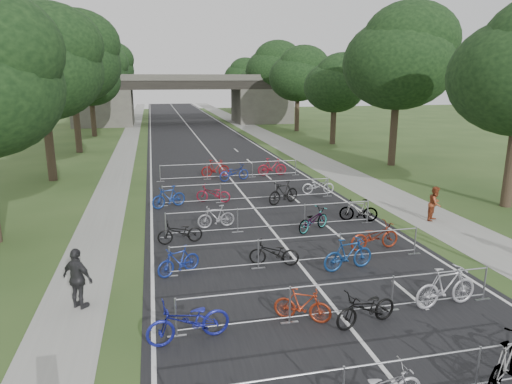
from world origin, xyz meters
TOP-DOWN VIEW (x-y plane):
  - road at (0.00, 50.00)m, footprint 11.00×140.00m
  - sidewalk_right at (8.00, 50.00)m, footprint 3.00×140.00m
  - sidewalk_left at (-7.50, 50.00)m, footprint 2.00×140.00m
  - lane_markings at (0.00, 50.00)m, footprint 0.12×140.00m
  - overpass_bridge at (0.00, 65.00)m, footprint 31.00×8.00m
  - tree_left_1 at (-11.39, 27.93)m, footprint 7.56×7.56m
  - tree_right_1 at (13.11, 27.93)m, footprint 8.18×8.18m
  - tree_left_2 at (-11.39, 39.93)m, footprint 8.40×8.40m
  - tree_right_2 at (13.11, 39.93)m, footprint 6.16×6.16m
  - tree_left_3 at (-11.39, 51.93)m, footprint 6.72×6.72m
  - tree_right_3 at (13.11, 51.93)m, footprint 7.17×7.17m
  - tree_left_4 at (-11.39, 63.93)m, footprint 7.56×7.56m
  - tree_right_4 at (13.11, 63.93)m, footprint 8.18×8.18m
  - tree_left_5 at (-11.39, 75.93)m, footprint 8.40×8.40m
  - tree_right_5 at (13.11, 75.93)m, footprint 6.16×6.16m
  - tree_left_6 at (-11.39, 87.93)m, footprint 6.72×6.72m
  - tree_right_6 at (13.11, 87.93)m, footprint 7.17×7.17m
  - barrier_row_1 at (0.00, 3.60)m, footprint 9.70×0.08m
  - barrier_row_2 at (0.00, 7.20)m, footprint 9.70×0.08m
  - barrier_row_3 at (0.00, 11.00)m, footprint 9.70×0.08m
  - barrier_row_4 at (0.00, 15.00)m, footprint 9.70×0.08m
  - barrier_row_5 at (0.00, 20.00)m, footprint 9.70×0.08m
  - barrier_row_6 at (0.00, 26.00)m, footprint 9.70×0.08m
  - bike_6 at (2.31, 3.65)m, footprint 2.00×1.44m
  - bike_8 at (-4.30, 6.90)m, footprint 2.26×1.10m
  - bike_9 at (-1.16, 7.23)m, footprint 1.64×1.19m
  - bike_10 at (0.45, 6.62)m, footprint 2.03×1.09m
  - bike_11 at (3.20, 7.08)m, footprint 2.12×0.77m
  - bike_12 at (-4.30, 11.13)m, footprint 1.66×1.16m
  - bike_13 at (-0.92, 11.15)m, footprint 1.90×1.14m
  - bike_14 at (1.50, 10.19)m, footprint 2.01×0.84m
  - bike_15 at (3.32, 11.80)m, footprint 2.14×0.92m
  - bike_16 at (-4.06, 14.17)m, footprint 1.88×0.80m
  - bike_17 at (-2.36, 15.86)m, footprint 1.75×0.65m
  - bike_18 at (1.74, 14.45)m, footprint 1.98×1.56m
  - bike_19 at (4.30, 15.32)m, footprint 1.84×1.07m
  - bike_20 at (-4.30, 19.66)m, footprint 1.93×1.23m
  - bike_21 at (-1.91, 20.16)m, footprint 1.97×1.23m
  - bike_22 at (1.72, 19.07)m, footprint 2.07×1.38m
  - bike_23 at (4.28, 20.68)m, footprint 1.93×0.84m
  - bike_25 at (-0.90, 26.65)m, footprint 2.03×0.81m
  - bike_26 at (0.14, 25.23)m, footprint 2.21×1.28m
  - bike_27 at (2.98, 26.25)m, footprint 2.03×0.61m
  - pedestrian_b at (7.85, 14.65)m, footprint 1.01×0.98m
  - pedestrian_c at (-7.27, 9.39)m, footprint 1.12×1.01m

SIDE VIEW (x-z plane):
  - lane_markings at x=0.00m, z-range 0.00..0.00m
  - road at x=0.00m, z-range 0.00..0.01m
  - sidewalk_right at x=8.00m, z-range 0.00..0.01m
  - sidewalk_left at x=-7.50m, z-range 0.00..0.01m
  - bike_13 at x=-0.92m, z-range 0.00..0.94m
  - bike_16 at x=-4.06m, z-range 0.00..0.96m
  - bike_9 at x=-1.16m, z-range 0.00..0.97m
  - bike_21 at x=-1.91m, z-range 0.00..0.98m
  - bike_12 at x=-4.30m, z-range 0.00..0.98m
  - bike_23 at x=4.28m, z-range 0.00..0.98m
  - bike_18 at x=1.74m, z-range 0.00..1.00m
  - bike_10 at x=0.45m, z-range 0.00..1.01m
  - bike_17 at x=-2.36m, z-range 0.00..1.03m
  - bike_19 at x=4.30m, z-range 0.00..1.07m
  - barrier_row_1 at x=0.00m, z-range 0.00..1.10m
  - barrier_row_2 at x=0.00m, z-range 0.00..1.10m
  - barrier_row_3 at x=0.00m, z-range 0.00..1.10m
  - barrier_row_4 at x=0.00m, z-range 0.00..1.10m
  - barrier_row_5 at x=0.00m, z-range 0.00..1.10m
  - barrier_row_6 at x=0.00m, z-range 0.00..1.10m
  - bike_15 at x=3.32m, z-range 0.00..1.10m
  - bike_26 at x=0.14m, z-range 0.00..1.10m
  - bike_20 at x=-4.30m, z-range 0.00..1.12m
  - bike_8 at x=-4.30m, z-range 0.00..1.14m
  - bike_14 at x=1.50m, z-range 0.00..1.17m
  - bike_25 at x=-0.90m, z-range 0.00..1.19m
  - bike_6 at x=2.31m, z-range 0.00..1.19m
  - bike_22 at x=1.72m, z-range 0.00..1.22m
  - bike_27 at x=2.98m, z-range 0.00..1.22m
  - bike_11 at x=3.20m, z-range 0.00..1.25m
  - pedestrian_b at x=7.85m, z-range 0.00..1.63m
  - pedestrian_c at x=-7.27m, z-range 0.00..1.83m
  - overpass_bridge at x=0.00m, z-range 0.01..7.06m
  - tree_right_2 at x=13.11m, z-range 1.25..10.64m
  - tree_right_5 at x=13.11m, z-range 1.25..10.64m
  - tree_left_3 at x=-11.39m, z-range 1.36..11.61m
  - tree_left_6 at x=-11.39m, z-range 1.36..11.61m
  - tree_right_3 at x=13.11m, z-range 1.46..12.39m
  - tree_right_6 at x=13.11m, z-range 1.46..12.39m
  - tree_left_1 at x=-11.39m, z-range 1.54..13.07m
  - tree_left_4 at x=-11.39m, z-range 1.54..13.07m
  - tree_right_1 at x=13.11m, z-range 1.67..14.13m
  - tree_right_4 at x=13.11m, z-range 1.67..14.13m
  - tree_left_2 at x=-11.39m, z-range 1.71..14.52m
  - tree_left_5 at x=-11.39m, z-range 1.71..14.52m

